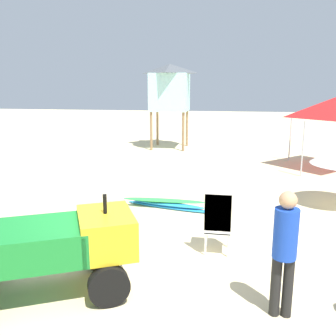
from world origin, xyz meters
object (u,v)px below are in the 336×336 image
object	(u,v)px
surfboard_pile	(167,204)
lifeguard_tower	(170,87)
stacked_plastic_chairs	(218,216)
lifeguard_near_left	(285,246)
utility_cart	(52,245)

from	to	relation	value
surfboard_pile	lifeguard_tower	distance (m)	9.77
stacked_plastic_chairs	lifeguard_near_left	world-z (taller)	lifeguard_near_left
utility_cart	stacked_plastic_chairs	xyz separation A→B (m)	(2.39, 1.76, -0.04)
stacked_plastic_chairs	lifeguard_near_left	distance (m)	2.01
stacked_plastic_chairs	lifeguard_tower	size ratio (longest dim) A/B	0.31
lifeguard_near_left	utility_cart	bearing A→B (deg)	-180.00
utility_cart	lifeguard_near_left	size ratio (longest dim) A/B	1.59
lifeguard_near_left	lifeguard_tower	bearing A→B (deg)	105.50
utility_cart	stacked_plastic_chairs	bearing A→B (deg)	36.36
stacked_plastic_chairs	lifeguard_tower	bearing A→B (deg)	103.47
surfboard_pile	stacked_plastic_chairs	bearing A→B (deg)	-60.63
utility_cart	lifeguard_tower	bearing A→B (deg)	91.74
surfboard_pile	lifeguard_tower	xyz separation A→B (m)	(-1.43, 9.23, 2.88)
utility_cart	surfboard_pile	distance (m)	4.36
utility_cart	lifeguard_near_left	world-z (taller)	lifeguard_near_left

